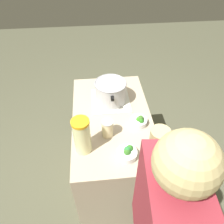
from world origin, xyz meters
TOP-DOWN VIEW (x-y plane):
  - ground_plane at (0.00, 0.00)m, footprint 8.00×8.00m
  - counter_slab at (0.00, 0.00)m, footprint 1.07×0.62m
  - dish_cloth at (-0.19, 0.01)m, footprint 0.33×0.32m
  - cooking_pot at (-0.19, 0.01)m, footprint 0.33×0.26m
  - lemonade_pitcher at (0.29, -0.22)m, footprint 0.11×0.11m
  - mason_jar at (0.18, -0.05)m, footprint 0.08×0.08m
  - broccoli_bowl_front at (0.10, 0.19)m, footprint 0.13×0.13m
  - broccoli_bowl_center at (0.38, 0.06)m, footprint 0.13×0.13m

SIDE VIEW (x-z plane):
  - ground_plane at x=0.00m, z-range 0.00..0.00m
  - counter_slab at x=0.00m, z-range 0.00..0.86m
  - dish_cloth at x=-0.19m, z-range 0.86..0.87m
  - broccoli_bowl_front at x=0.10m, z-range 0.85..0.93m
  - broccoli_bowl_center at x=0.38m, z-range 0.85..0.93m
  - mason_jar at x=0.18m, z-range 0.86..0.99m
  - cooking_pot at x=-0.19m, z-range 0.87..1.05m
  - lemonade_pitcher at x=0.29m, z-range 0.86..1.13m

